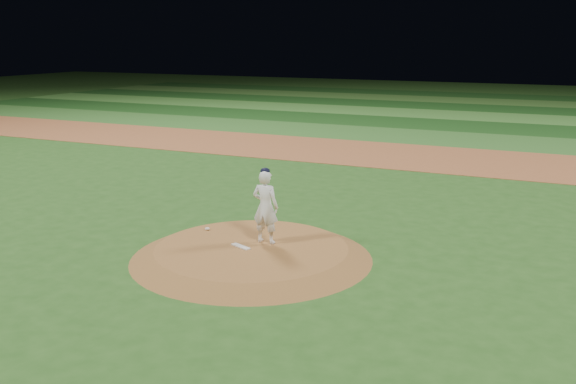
# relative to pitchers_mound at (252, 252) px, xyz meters

# --- Properties ---
(ground) EXTENTS (120.00, 120.00, 0.00)m
(ground) POSITION_rel_pitchers_mound_xyz_m (0.00, 0.00, -0.12)
(ground) COLOR #25511A
(ground) RESTS_ON ground
(infield_dirt_band) EXTENTS (70.00, 6.00, 0.02)m
(infield_dirt_band) POSITION_rel_pitchers_mound_xyz_m (0.00, 14.00, -0.12)
(infield_dirt_band) COLOR brown
(infield_dirt_band) RESTS_ON ground
(outfield_stripe_0) EXTENTS (70.00, 5.00, 0.02)m
(outfield_stripe_0) POSITION_rel_pitchers_mound_xyz_m (0.00, 19.50, -0.12)
(outfield_stripe_0) COLOR #2F6625
(outfield_stripe_0) RESTS_ON ground
(outfield_stripe_1) EXTENTS (70.00, 5.00, 0.02)m
(outfield_stripe_1) POSITION_rel_pitchers_mound_xyz_m (0.00, 24.50, -0.12)
(outfield_stripe_1) COLOR #174315
(outfield_stripe_1) RESTS_ON ground
(outfield_stripe_2) EXTENTS (70.00, 5.00, 0.02)m
(outfield_stripe_2) POSITION_rel_pitchers_mound_xyz_m (0.00, 29.50, -0.12)
(outfield_stripe_2) COLOR #3C7C2D
(outfield_stripe_2) RESTS_ON ground
(outfield_stripe_3) EXTENTS (70.00, 5.00, 0.02)m
(outfield_stripe_3) POSITION_rel_pitchers_mound_xyz_m (0.00, 34.50, -0.12)
(outfield_stripe_3) COLOR #184416
(outfield_stripe_3) RESTS_ON ground
(outfield_stripe_4) EXTENTS (70.00, 5.00, 0.02)m
(outfield_stripe_4) POSITION_rel_pitchers_mound_xyz_m (0.00, 39.50, -0.12)
(outfield_stripe_4) COLOR #376926
(outfield_stripe_4) RESTS_ON ground
(outfield_stripe_5) EXTENTS (70.00, 5.00, 0.02)m
(outfield_stripe_5) POSITION_rel_pitchers_mound_xyz_m (0.00, 44.50, -0.12)
(outfield_stripe_5) COLOR #174215
(outfield_stripe_5) RESTS_ON ground
(pitchers_mound) EXTENTS (5.50, 5.50, 0.25)m
(pitchers_mound) POSITION_rel_pitchers_mound_xyz_m (0.00, 0.00, 0.00)
(pitchers_mound) COLOR brown
(pitchers_mound) RESTS_ON ground
(pitching_rubber) EXTENTS (0.56, 0.34, 0.03)m
(pitching_rubber) POSITION_rel_pitchers_mound_xyz_m (-0.23, -0.10, 0.14)
(pitching_rubber) COLOR white
(pitching_rubber) RESTS_ON pitchers_mound
(rosin_bag) EXTENTS (0.12, 0.12, 0.07)m
(rosin_bag) POSITION_rel_pitchers_mound_xyz_m (-1.62, 0.72, 0.16)
(rosin_bag) COLOR silver
(rosin_bag) RESTS_ON pitchers_mound
(pitcher_on_mound) EXTENTS (0.63, 0.42, 1.78)m
(pitcher_on_mound) POSITION_rel_pitchers_mound_xyz_m (0.14, 0.44, 1.00)
(pitcher_on_mound) COLOR white
(pitcher_on_mound) RESTS_ON pitchers_mound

